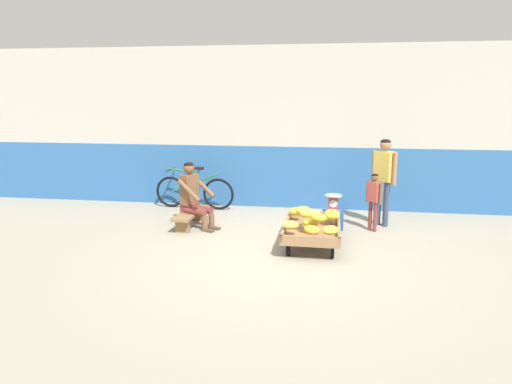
{
  "coord_description": "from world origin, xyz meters",
  "views": [
    {
      "loc": [
        0.7,
        -6.12,
        2.27
      ],
      "look_at": [
        -0.42,
        1.05,
        0.75
      ],
      "focal_mm": 32.53,
      "sensor_mm": 36.0,
      "label": 1
    }
  ],
  "objects": [
    {
      "name": "back_wall",
      "position": [
        0.0,
        3.28,
        1.61
      ],
      "size": [
        16.0,
        0.3,
        3.23
      ],
      "color": "#2D609E",
      "rests_on": "ground"
    },
    {
      "name": "low_bench",
      "position": [
        -1.65,
        1.48,
        0.2
      ],
      "size": [
        0.36,
        1.11,
        0.27
      ],
      "color": "olive",
      "rests_on": "ground"
    },
    {
      "name": "weighing_scale",
      "position": [
        0.82,
        1.74,
        0.45
      ],
      "size": [
        0.3,
        0.3,
        0.29
      ],
      "color": "#28282D",
      "rests_on": "plastic_crate"
    },
    {
      "name": "ground_plane",
      "position": [
        0.0,
        0.0,
        0.0
      ],
      "size": [
        80.0,
        80.0,
        0.0
      ],
      "primitive_type": "plane",
      "color": "gray"
    },
    {
      "name": "vendor_seated",
      "position": [
        -1.57,
        1.45,
        0.57
      ],
      "size": [
        0.74,
        0.63,
        1.14
      ],
      "color": "brown",
      "rests_on": "ground"
    },
    {
      "name": "banana_pile",
      "position": [
        0.52,
        0.65,
        0.46
      ],
      "size": [
        0.85,
        1.29,
        0.25
      ],
      "color": "gold",
      "rests_on": "banana_cart"
    },
    {
      "name": "customer_adult",
      "position": [
        1.68,
        2.07,
        0.95
      ],
      "size": [
        0.39,
        0.36,
        1.53
      ],
      "color": "#38425B",
      "rests_on": "ground"
    },
    {
      "name": "bicycle_near_left",
      "position": [
        -1.96,
        2.79,
        0.35
      ],
      "size": [
        1.66,
        0.48,
        0.86
      ],
      "color": "black",
      "rests_on": "ground"
    },
    {
      "name": "plastic_crate",
      "position": [
        0.82,
        1.75,
        0.15
      ],
      "size": [
        0.36,
        0.28,
        0.3
      ],
      "color": "#234CA8",
      "rests_on": "ground"
    },
    {
      "name": "banana_cart",
      "position": [
        0.5,
        0.75,
        0.24
      ],
      "size": [
        0.86,
        1.45,
        0.36
      ],
      "color": "#8E6B47",
      "rests_on": "ground"
    },
    {
      "name": "customer_child",
      "position": [
        1.49,
        1.7,
        0.61
      ],
      "size": [
        0.25,
        0.23,
        0.99
      ],
      "color": "brown",
      "rests_on": "ground"
    }
  ]
}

